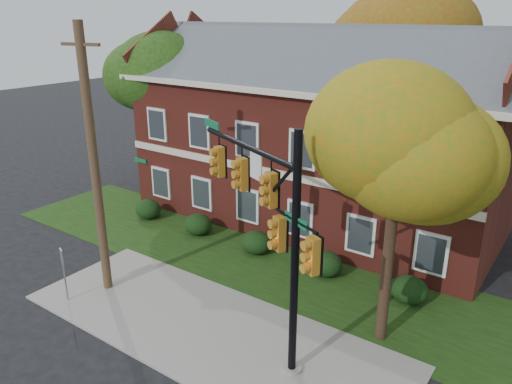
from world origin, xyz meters
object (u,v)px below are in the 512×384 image
Objects in this scene: tree_left_rear at (161,78)px; traffic_signal at (270,215)px; sign_post at (63,266)px; utility_pole at (94,165)px; hedge_left at (198,224)px; hedge_center at (256,242)px; tree_near_right at (405,147)px; tree_far_rear at (406,38)px; hedge_far_left at (148,209)px; hedge_far_right at (409,290)px; hedge_right at (326,264)px; apartment_building at (317,125)px.

tree_left_rear is 16.97m from traffic_signal.
traffic_signal is 3.45× the size of sign_post.
tree_left_rear is at bearing 110.82° from utility_pole.
tree_left_rear is at bearing 146.41° from hedge_left.
hedge_center is at bearing 86.35° from sign_post.
tree_near_right is 17.12m from tree_far_rear.
utility_pole reaches higher than hedge_far_left.
hedge_far_right is at bearing 94.52° from tree_near_right.
hedge_right is (10.50, 0.00, 0.00)m from hedge_far_left.
apartment_building reaches higher than sign_post.
hedge_right is at bearing 180.00° from hedge_far_right.
hedge_left is at bearing 165.19° from tree_near_right.
traffic_signal is (13.96, -9.44, -2.01)m from tree_left_rear.
hedge_center is (3.50, 0.00, 0.00)m from hedge_left.
hedge_center is 3.50m from hedge_right.
tree_left_rear reaches higher than hedge_far_right.
tree_left_rear reaches higher than hedge_far_left.
apartment_building is at bearing 6.54° from tree_left_rear.
tree_near_right is (10.72, -2.83, 6.14)m from hedge_left.
traffic_signal is (4.23, -5.30, 4.14)m from hedge_center.
traffic_signal is 0.75× the size of utility_pole.
apartment_building is 7.73m from hedge_left.
traffic_signal is (-3.00, -2.47, -2.00)m from tree_near_right.
hedge_right is at bearing 29.19° from utility_pole.
hedge_center is at bearing 158.58° from tree_near_right.
hedge_far_right is at bearing -13.89° from tree_left_rear.
utility_pole is 4.61× the size of sign_post.
sign_post reaches higher than hedge_left.
traffic_signal is (-2.77, -5.30, 4.14)m from hedge_far_right.
hedge_far_left is 10.50m from hedge_right.
apartment_building is 2.12× the size of tree_left_rear.
utility_pole is at bearing -117.01° from hedge_center.
traffic_signal is at bearing -81.09° from tree_far_rear.
traffic_signal is at bearing -117.60° from hedge_far_right.
traffic_signal is at bearing -82.19° from hedge_right.
apartment_building reaches higher than hedge_far_right.
hedge_far_left is 1.00× the size of hedge_right.
hedge_far_right is at bearing -66.63° from tree_far_rear.
tree_far_rear is 1.14× the size of utility_pole.
traffic_signal is 7.27m from utility_pole.
hedge_right is at bearing 142.72° from tree_near_right.
utility_pole is (0.49, -5.90, 4.58)m from hedge_left.
traffic_signal is (4.23, -10.56, -0.32)m from apartment_building.
hedge_far_right is 18.30m from tree_left_rear.
apartment_building is 13.43× the size of hedge_far_right.
tree_near_right is 18.33m from tree_left_rear.
tree_left_rear is 12.18m from utility_pole.
hedge_left is at bearing 180.00° from hedge_right.
tree_near_right is 3.93× the size of sign_post.
utility_pole is (-6.51, -5.90, 4.58)m from hedge_right.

